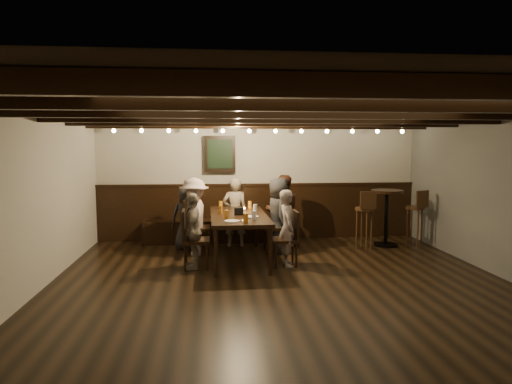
{
  "coord_description": "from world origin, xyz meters",
  "views": [
    {
      "loc": [
        -0.96,
        -5.77,
        1.94
      ],
      "look_at": [
        -0.28,
        1.3,
        1.2
      ],
      "focal_mm": 32.0,
      "sensor_mm": 36.0,
      "label": 1
    }
  ],
  "objects": [
    {
      "name": "plate_near",
      "position": [
        -0.66,
        1.05,
        0.78
      ],
      "size": [
        0.24,
        0.24,
        0.01
      ],
      "primitive_type": "cylinder",
      "color": "white",
      "rests_on": "dining_table"
    },
    {
      "name": "person_bench_centre",
      "position": [
        -0.53,
        2.8,
        0.66
      ],
      "size": [
        0.48,
        0.32,
        1.31
      ],
      "primitive_type": "imported",
      "rotation": [
        0.0,
        0.0,
        3.15
      ],
      "color": "gray",
      "rests_on": "floor"
    },
    {
      "name": "person_left_near",
      "position": [
        -1.28,
        2.19,
        0.68
      ],
      "size": [
        0.52,
        0.89,
        1.36
      ],
      "primitive_type": "imported",
      "rotation": [
        0.0,
        0.0,
        -1.56
      ],
      "color": "#B19C95",
      "rests_on": "floor"
    },
    {
      "name": "person_right_near",
      "position": [
        0.22,
        2.21,
        0.68
      ],
      "size": [
        0.44,
        0.67,
        1.35
      ],
      "primitive_type": "imported",
      "rotation": [
        0.0,
        0.0,
        1.58
      ],
      "color": "#262629",
      "rests_on": "floor"
    },
    {
      "name": "chair_left_far",
      "position": [
        -1.24,
        1.29,
        0.28
      ],
      "size": [
        0.43,
        0.43,
        0.92
      ],
      "rotation": [
        0.0,
        0.0,
        -1.56
      ],
      "color": "black",
      "rests_on": "floor"
    },
    {
      "name": "person_left_far",
      "position": [
        -1.27,
        1.29,
        0.6
      ],
      "size": [
        0.3,
        0.7,
        1.19
      ],
      "primitive_type": "imported",
      "rotation": [
        0.0,
        0.0,
        -1.56
      ],
      "color": "gray",
      "rests_on": "floor"
    },
    {
      "name": "chair_left_near",
      "position": [
        -1.25,
        2.19,
        0.3
      ],
      "size": [
        0.46,
        0.46,
        0.99
      ],
      "rotation": [
        0.0,
        0.0,
        -1.56
      ],
      "color": "black",
      "rests_on": "floor"
    },
    {
      "name": "pint_f",
      "position": [
        -0.32,
        1.2,
        0.84
      ],
      "size": [
        0.07,
        0.07,
        0.14
      ],
      "primitive_type": "cylinder",
      "color": "silver",
      "rests_on": "dining_table"
    },
    {
      "name": "room",
      "position": [
        -0.29,
        2.21,
        1.07
      ],
      "size": [
        7.0,
        7.0,
        7.0
      ],
      "color": "black",
      "rests_on": "ground"
    },
    {
      "name": "person_right_far",
      "position": [
        0.23,
        1.31,
        0.61
      ],
      "size": [
        0.3,
        0.45,
        1.23
      ],
      "primitive_type": "imported",
      "rotation": [
        0.0,
        0.0,
        1.58
      ],
      "color": "gray",
      "rests_on": "floor"
    },
    {
      "name": "person_bench_right",
      "position": [
        0.37,
        2.66,
        0.68
      ],
      "size": [
        0.67,
        0.53,
        1.37
      ],
      "primitive_type": "imported",
      "rotation": [
        0.0,
        0.0,
        3.15
      ],
      "color": "#4F291B",
      "rests_on": "floor"
    },
    {
      "name": "pint_e",
      "position": [
        -0.74,
        1.3,
        0.84
      ],
      "size": [
        0.07,
        0.07,
        0.14
      ],
      "primitive_type": "cylinder",
      "color": "#BF7219",
      "rests_on": "dining_table"
    },
    {
      "name": "bar_stool_left",
      "position": [
        1.85,
        2.35,
        0.41
      ],
      "size": [
        0.34,
        0.36,
        1.09
      ],
      "rotation": [
        0.0,
        0.0,
        0.05
      ],
      "color": "#341F10",
      "rests_on": "floor"
    },
    {
      "name": "plate_far",
      "position": [
        -0.34,
        1.45,
        0.78
      ],
      "size": [
        0.24,
        0.24,
        0.01
      ],
      "primitive_type": "cylinder",
      "color": "white",
      "rests_on": "dining_table"
    },
    {
      "name": "condiment_caddy",
      "position": [
        -0.52,
        1.7,
        0.83
      ],
      "size": [
        0.15,
        0.1,
        0.12
      ],
      "primitive_type": "cube",
      "color": "black",
      "rests_on": "dining_table"
    },
    {
      "name": "chair_right_near",
      "position": [
        0.19,
        2.21,
        0.29
      ],
      "size": [
        0.44,
        0.44,
        0.96
      ],
      "rotation": [
        0.0,
        0.0,
        1.58
      ],
      "color": "black",
      "rests_on": "floor"
    },
    {
      "name": "pint_a",
      "position": [
        -0.81,
        2.45,
        0.84
      ],
      "size": [
        0.07,
        0.07,
        0.14
      ],
      "primitive_type": "cylinder",
      "color": "#BF7219",
      "rests_on": "dining_table"
    },
    {
      "name": "chair_right_far",
      "position": [
        0.2,
        1.31,
        0.27
      ],
      "size": [
        0.41,
        0.41,
        0.88
      ],
      "rotation": [
        0.0,
        0.0,
        1.58
      ],
      "color": "black",
      "rests_on": "floor"
    },
    {
      "name": "high_top_table",
      "position": [
        2.35,
        2.55,
        0.71
      ],
      "size": [
        0.61,
        0.61,
        1.08
      ],
      "color": "black",
      "rests_on": "floor"
    },
    {
      "name": "person_bench_left",
      "position": [
        -1.43,
        2.64,
        0.59
      ],
      "size": [
        0.58,
        0.38,
        1.19
      ],
      "primitive_type": "imported",
      "rotation": [
        0.0,
        0.0,
        3.15
      ],
      "color": "#242426",
      "rests_on": "floor"
    },
    {
      "name": "pint_d",
      "position": [
        -0.22,
        1.96,
        0.84
      ],
      "size": [
        0.07,
        0.07,
        0.14
      ],
      "primitive_type": "cylinder",
      "color": "silver",
      "rests_on": "dining_table"
    },
    {
      "name": "bar_stool_right",
      "position": [
        2.85,
        2.4,
        0.41
      ],
      "size": [
        0.38,
        0.39,
        1.09
      ],
      "rotation": [
        0.0,
        0.0,
        0.38
      ],
      "color": "#341F10",
      "rests_on": "floor"
    },
    {
      "name": "pint_g",
      "position": [
        -0.46,
        0.95,
        0.84
      ],
      "size": [
        0.07,
        0.07,
        0.14
      ],
      "primitive_type": "cylinder",
      "color": "#BF7219",
      "rests_on": "dining_table"
    },
    {
      "name": "candle",
      "position": [
        -0.41,
        2.05,
        0.8
      ],
      "size": [
        0.05,
        0.05,
        0.05
      ],
      "primitive_type": "cylinder",
      "color": "beige",
      "rests_on": "dining_table"
    },
    {
      "name": "pint_b",
      "position": [
        -0.28,
        2.4,
        0.84
      ],
      "size": [
        0.07,
        0.07,
        0.14
      ],
      "primitive_type": "cylinder",
      "color": "#BF7219",
      "rests_on": "dining_table"
    },
    {
      "name": "pint_c",
      "position": [
        -0.82,
        1.85,
        0.84
      ],
      "size": [
        0.07,
        0.07,
        0.14
      ],
      "primitive_type": "cylinder",
      "color": "#BF7219",
      "rests_on": "dining_table"
    },
    {
      "name": "dining_table",
      "position": [
        -0.52,
        1.75,
        0.71
      ],
      "size": [
        0.95,
        2.07,
        0.77
      ],
      "rotation": [
        0.0,
        0.0,
        0.01
      ],
      "color": "black",
      "rests_on": "floor"
    }
  ]
}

